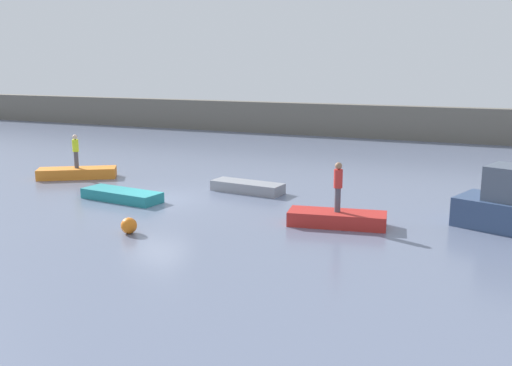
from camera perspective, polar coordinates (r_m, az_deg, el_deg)
The scene contains 9 objects.
ground_plane at distance 25.36m, azimuth -9.85°, elevation -1.69°, with size 120.00×120.00×0.00m, color slate.
embankment_wall at distance 47.60m, azimuth 6.65°, elevation 6.29°, with size 80.00×1.20×2.60m, color #666056.
rowboat_orange at distance 31.12m, azimuth -17.35°, elevation 0.95°, with size 3.91×1.19×0.53m, color orange.
rowboat_teal at distance 25.59m, azimuth -13.20°, elevation -1.20°, with size 3.72×1.23×0.45m, color teal.
rowboat_grey at distance 26.50m, azimuth -0.86°, elevation -0.40°, with size 3.41×1.13×0.48m, color gray.
rowboat_red at distance 21.27m, azimuth 8.05°, elevation -3.53°, with size 3.55×1.22×0.53m, color red.
person_hiviz_shirt at distance 30.92m, azimuth -17.49°, elevation 3.21°, with size 0.32×0.32×1.74m.
person_red_shirt at distance 20.96m, azimuth 8.15°, elevation -0.10°, with size 0.32×0.32×1.84m.
mooring_buoy at distance 20.60m, azimuth -12.52°, elevation -4.15°, with size 0.57×0.57×0.57m, color orange.
Camera 1 is at (13.60, -20.59, 5.87)m, focal length 40.26 mm.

